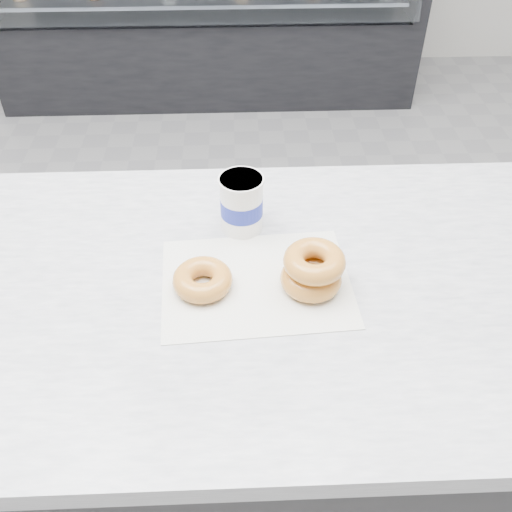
{
  "coord_description": "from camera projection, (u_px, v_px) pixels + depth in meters",
  "views": [
    {
      "loc": [
        0.15,
        -1.33,
        1.63
      ],
      "look_at": [
        0.18,
        -0.55,
        0.92
      ],
      "focal_mm": 40.0,
      "sensor_mm": 36.0,
      "label": 1
    }
  ],
  "objects": [
    {
      "name": "coffee_cup",
      "position": [
        242.0,
        203.0,
        1.11
      ],
      "size": [
        0.09,
        0.09,
        0.12
      ],
      "rotation": [
        0.0,
        0.0,
        0.09
      ],
      "color": "white",
      "rests_on": "counter"
    },
    {
      "name": "donut_stack",
      "position": [
        313.0,
        270.0,
        1.0
      ],
      "size": [
        0.12,
        0.12,
        0.08
      ],
      "color": "orange",
      "rests_on": "wax_paper"
    },
    {
      "name": "ground",
      "position": [
        201.0,
        345.0,
        2.08
      ],
      "size": [
        5.0,
        5.0,
        0.0
      ],
      "primitive_type": "plane",
      "color": "gray",
      "rests_on": "ground"
    },
    {
      "name": "counter",
      "position": [
        180.0,
        423.0,
        1.33
      ],
      "size": [
        3.06,
        0.76,
        0.9
      ],
      "color": "#333335",
      "rests_on": "ground"
    },
    {
      "name": "display_case",
      "position": [
        207.0,
        6.0,
        3.32
      ],
      "size": [
        2.4,
        0.74,
        1.25
      ],
      "color": "black",
      "rests_on": "ground"
    },
    {
      "name": "wax_paper",
      "position": [
        256.0,
        282.0,
        1.03
      ],
      "size": [
        0.36,
        0.28,
        0.0
      ],
      "primitive_type": "cube",
      "rotation": [
        0.0,
        0.0,
        0.06
      ],
      "color": "silver",
      "rests_on": "counter"
    },
    {
      "name": "donut_single",
      "position": [
        203.0,
        280.0,
        1.01
      ],
      "size": [
        0.14,
        0.14,
        0.04
      ],
      "primitive_type": "torus",
      "rotation": [
        0.0,
        0.0,
        -0.31
      ],
      "color": "orange",
      "rests_on": "wax_paper"
    }
  ]
}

